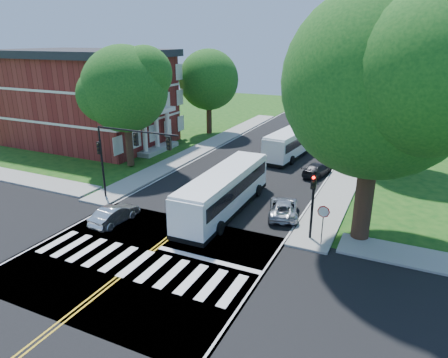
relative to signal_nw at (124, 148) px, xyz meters
The scene contains 25 objects.
ground 9.74m from the signal_nw, 47.67° to the right, with size 140.00×140.00×0.00m, color #114612.
road 13.69m from the signal_nw, 63.16° to the left, with size 14.00×96.00×0.01m, color black.
cross_road 9.73m from the signal_nw, 47.67° to the right, with size 60.00×12.00×0.01m, color black.
center_line 17.20m from the signal_nw, 69.39° to the left, with size 0.36×70.00×0.01m, color gold.
edge_line_w 16.20m from the signal_nw, 93.47° to the left, with size 0.12×70.00×0.01m, color silver.
edge_line_e 20.54m from the signal_nw, 50.90° to the left, with size 0.12×70.00×0.01m, color silver.
crosswalk 10.07m from the signal_nw, 49.80° to the right, with size 12.60×3.00×0.01m, color silver.
stop_bar 11.40m from the signal_nw, 27.30° to the right, with size 6.60×0.40×0.01m, color silver.
sidewalk_nw 19.22m from the signal_nw, 97.50° to the left, with size 2.60×40.00×0.15m, color gray.
sidewalk_ne 23.75m from the signal_nw, 52.69° to the left, with size 2.60×40.00×0.15m, color gray.
sidewalk_xw 14.79m from the signal_nw, behind, with size 20.00×2.60×0.15m, color gray.
tree_ne_big 17.72m from the signal_nw, ahead, with size 10.80×10.80×14.91m.
tree_west_near 9.96m from the signal_nw, 126.70° to the left, with size 8.00×8.00×11.40m.
tree_west_far 24.27m from the signal_nw, 102.31° to the left, with size 7.60×7.60×10.67m.
tree_east_mid 24.94m from the signal_nw, 45.36° to the left, with size 8.40×8.40×11.93m.
tree_east_far 38.34m from the signal_nw, 61.33° to the left, with size 7.20×7.20×10.34m.
brick_building 21.08m from the signal_nw, 139.86° to the left, with size 20.00×13.00×10.80m.
signal_nw is the anchor object (origin of this frame).
signal_ne 14.13m from the signal_nw, ahead, with size 0.30×0.46×4.40m.
stop_sign 15.05m from the signal_nw, ahead, with size 0.76×0.08×2.53m.
bus_lead 7.99m from the signal_nw, 13.70° to the left, with size 2.99×11.75×3.03m.
bus_follow 20.25m from the signal_nw, 67.40° to the left, with size 3.56×11.39×2.90m.
hatchback 5.13m from the signal_nw, 67.35° to the right, with size 1.33×3.81×1.26m, color silver.
suv 12.38m from the signal_nw, 14.04° to the left, with size 1.98×4.30×1.19m, color #B5B7BC.
dark_sedan 17.63m from the signal_nw, 47.59° to the left, with size 1.63×4.00×1.16m, color black.
Camera 1 is at (12.86, -16.14, 12.03)m, focal length 32.00 mm.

